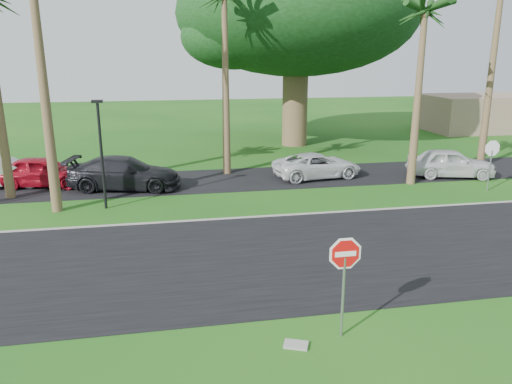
{
  "coord_description": "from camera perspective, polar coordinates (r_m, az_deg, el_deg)",
  "views": [
    {
      "loc": [
        -3.44,
        -12.95,
        6.48
      ],
      "look_at": [
        -0.33,
        3.53,
        1.8
      ],
      "focal_mm": 35.0,
      "sensor_mm": 36.0,
      "label": 1
    }
  ],
  "objects": [
    {
      "name": "streetlight_right",
      "position": [
        21.94,
        -17.29,
        4.84
      ],
      "size": [
        0.45,
        0.25,
        4.64
      ],
      "color": "black",
      "rests_on": "ground"
    },
    {
      "name": "palm_right_near",
      "position": [
        26.16,
        18.74,
        18.57
      ],
      "size": [
        5.0,
        5.0,
        9.5
      ],
      "color": "brown",
      "rests_on": "ground"
    },
    {
      "name": "canopy_tree",
      "position": [
        36.28,
        4.68,
        19.45
      ],
      "size": [
        16.5,
        16.5,
        13.12
      ],
      "color": "brown",
      "rests_on": "ground"
    },
    {
      "name": "stop_sign_near",
      "position": [
        11.69,
        10.08,
        -8.41
      ],
      "size": [
        1.05,
        0.07,
        2.62
      ],
      "color": "gray",
      "rests_on": "ground"
    },
    {
      "name": "car_silver",
      "position": [
        27.8,
        -26.89,
        1.96
      ],
      "size": [
        4.54,
        1.78,
        1.47
      ],
      "primitive_type": "imported",
      "rotation": [
        0.0,
        0.0,
        1.62
      ],
      "color": "silver",
      "rests_on": "ground"
    },
    {
      "name": "parking_strip",
      "position": [
        26.48,
        -2.91,
        1.43
      ],
      "size": [
        120.0,
        5.0,
        0.02
      ],
      "primitive_type": "cube",
      "color": "black",
      "rests_on": "ground"
    },
    {
      "name": "stop_sign_far",
      "position": [
        26.44,
        25.32,
        3.84
      ],
      "size": [
        1.05,
        0.07,
        2.62
      ],
      "rotation": [
        0.0,
        0.0,
        3.14
      ],
      "color": "gray",
      "rests_on": "ground"
    },
    {
      "name": "curb",
      "position": [
        20.36,
        -0.41,
        -2.88
      ],
      "size": [
        120.0,
        0.12,
        0.06
      ],
      "primitive_type": "cube",
      "color": "gray",
      "rests_on": "ground"
    },
    {
      "name": "road",
      "position": [
        16.65,
        2.1,
        -7.29
      ],
      "size": [
        120.0,
        8.0,
        0.02
      ],
      "primitive_type": "cube",
      "color": "black",
      "rests_on": "ground"
    },
    {
      "name": "car_minivan",
      "position": [
        26.93,
        7.03,
        2.99
      ],
      "size": [
        4.99,
        2.82,
        1.31
      ],
      "primitive_type": "imported",
      "rotation": [
        0.0,
        0.0,
        1.71
      ],
      "color": "silver",
      "rests_on": "ground"
    },
    {
      "name": "car_pickup",
      "position": [
        28.82,
        21.35,
        3.09
      ],
      "size": [
        4.84,
        2.92,
        1.54
      ],
      "primitive_type": "imported",
      "rotation": [
        0.0,
        0.0,
        1.31
      ],
      "color": "silver",
      "rests_on": "ground"
    },
    {
      "name": "ground",
      "position": [
        14.88,
        3.82,
        -10.26
      ],
      "size": [
        120.0,
        120.0,
        0.0
      ],
      "primitive_type": "plane",
      "color": "#144912",
      "rests_on": "ground"
    },
    {
      "name": "car_red",
      "position": [
        27.1,
        -23.2,
        2.13
      ],
      "size": [
        4.69,
        2.46,
        1.52
      ],
      "primitive_type": "imported",
      "rotation": [
        0.0,
        0.0,
        1.42
      ],
      "color": "#A20D1E",
      "rests_on": "ground"
    },
    {
      "name": "utility_slab",
      "position": [
        11.99,
        4.59,
        -17.01
      ],
      "size": [
        0.64,
        0.53,
        0.06
      ],
      "primitive_type": "cube",
      "rotation": [
        0.0,
        0.0,
        -0.39
      ],
      "color": "gray",
      "rests_on": "ground"
    },
    {
      "name": "car_dark",
      "position": [
        25.3,
        -14.8,
        2.07
      ],
      "size": [
        5.77,
        3.21,
        1.58
      ],
      "primitive_type": "imported",
      "rotation": [
        0.0,
        0.0,
        1.38
      ],
      "color": "black",
      "rests_on": "ground"
    },
    {
      "name": "building_far",
      "position": [
        47.9,
        24.6,
        8.24
      ],
      "size": [
        10.0,
        6.0,
        3.0
      ],
      "primitive_type": "cube",
      "color": "gray",
      "rests_on": "ground"
    }
  ]
}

